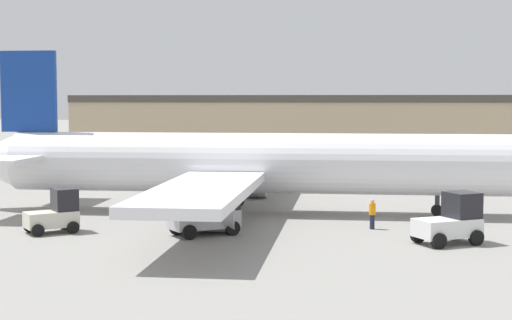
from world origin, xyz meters
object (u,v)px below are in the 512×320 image
(ground_crew_worker, at_px, (372,213))
(baggage_tug, at_px, (452,221))
(belt_loader_truck, at_px, (210,212))
(pushback_tug, at_px, (56,213))
(airplane, at_px, (241,165))

(ground_crew_worker, height_order, baggage_tug, baggage_tug)
(belt_loader_truck, relative_size, pushback_tug, 1.22)
(baggage_tug, bearing_deg, belt_loader_truck, 145.04)
(airplane, bearing_deg, belt_loader_truck, -93.94)
(airplane, xyz_separation_m, baggage_tug, (11.91, -8.24, -1.84))
(pushback_tug, bearing_deg, belt_loader_truck, -35.74)
(baggage_tug, bearing_deg, pushback_tug, 147.96)
(baggage_tug, relative_size, pushback_tug, 1.16)
(airplane, relative_size, baggage_tug, 10.67)
(airplane, distance_m, belt_loader_truck, 8.02)
(belt_loader_truck, bearing_deg, baggage_tug, -41.68)
(baggage_tug, xyz_separation_m, pushback_tug, (-20.10, -0.31, -0.10))
(baggage_tug, bearing_deg, airplane, 112.38)
(belt_loader_truck, xyz_separation_m, pushback_tug, (-8.06, -0.74, -0.15))
(airplane, distance_m, baggage_tug, 14.60)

